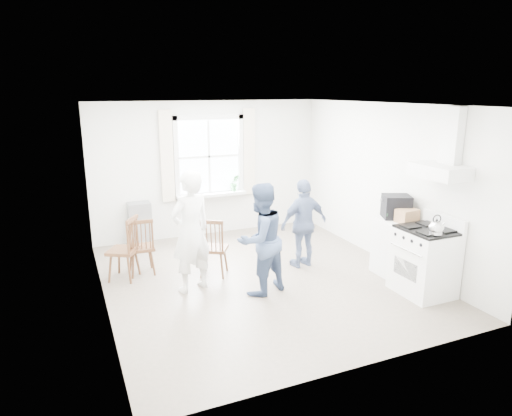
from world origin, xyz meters
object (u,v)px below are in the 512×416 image
(gas_stove, at_px, (424,261))
(windsor_chair_b, at_px, (212,242))
(stereo_stack, at_px, (396,207))
(person_left, at_px, (191,232))
(windsor_chair_c, at_px, (129,241))
(low_cabinet, at_px, (395,247))
(person_right, at_px, (304,223))
(person_mid, at_px, (260,239))
(windsor_chair_a, at_px, (141,241))

(gas_stove, height_order, windsor_chair_b, gas_stove)
(stereo_stack, bearing_deg, windsor_chair_b, 160.17)
(person_left, bearing_deg, windsor_chair_c, -63.66)
(gas_stove, bearing_deg, low_cabinet, 84.32)
(person_right, bearing_deg, windsor_chair_b, -11.28)
(low_cabinet, bearing_deg, stereo_stack, 75.19)
(person_mid, bearing_deg, person_right, -167.33)
(stereo_stack, relative_size, windsor_chair_c, 0.51)
(person_left, bearing_deg, windsor_chair_b, -160.73)
(windsor_chair_c, distance_m, person_right, 2.73)
(low_cabinet, distance_m, stereo_stack, 0.63)
(stereo_stack, bearing_deg, windsor_chair_a, 158.44)
(windsor_chair_a, bearing_deg, person_mid, -41.58)
(stereo_stack, bearing_deg, person_right, 144.41)
(windsor_chair_c, bearing_deg, stereo_stack, -19.80)
(windsor_chair_b, height_order, person_right, person_right)
(gas_stove, xyz_separation_m, low_cabinet, (0.07, 0.70, -0.03))
(stereo_stack, bearing_deg, windsor_chair_c, 160.20)
(windsor_chair_c, xyz_separation_m, person_left, (0.76, -0.75, 0.27))
(gas_stove, distance_m, stereo_stack, 0.96)
(gas_stove, relative_size, windsor_chair_a, 1.22)
(low_cabinet, bearing_deg, windsor_chair_c, 159.36)
(windsor_chair_b, xyz_separation_m, windsor_chair_c, (-1.17, 0.42, 0.03))
(person_left, distance_m, person_mid, 0.98)
(gas_stove, bearing_deg, windsor_chair_a, 148.24)
(gas_stove, distance_m, windsor_chair_c, 4.29)
(windsor_chair_c, bearing_deg, gas_stove, -29.77)
(gas_stove, relative_size, windsor_chair_c, 1.14)
(gas_stove, xyz_separation_m, person_mid, (-2.10, 0.92, 0.31))
(low_cabinet, xyz_separation_m, person_right, (-1.12, 0.87, 0.27))
(person_left, relative_size, person_right, 1.21)
(windsor_chair_a, height_order, person_left, person_left)
(person_mid, xyz_separation_m, person_right, (1.05, 0.65, -0.07))
(low_cabinet, bearing_deg, windsor_chair_a, 157.57)
(stereo_stack, relative_size, person_right, 0.35)
(windsor_chair_c, bearing_deg, person_mid, -36.77)
(gas_stove, bearing_deg, person_right, 123.81)
(low_cabinet, relative_size, windsor_chair_c, 0.92)
(gas_stove, bearing_deg, stereo_stack, 83.61)
(person_mid, bearing_deg, low_cabinet, 154.97)
(person_left, bearing_deg, stereo_stack, 149.30)
(person_right, bearing_deg, windsor_chair_c, -17.85)
(gas_stove, xyz_separation_m, person_left, (-2.96, 1.38, 0.39))
(low_cabinet, distance_m, windsor_chair_a, 3.90)
(gas_stove, bearing_deg, person_mid, 156.41)
(gas_stove, xyz_separation_m, stereo_stack, (0.08, 0.76, 0.59))
(windsor_chair_a, bearing_deg, gas_stove, -31.76)
(person_left, bearing_deg, windsor_chair_a, -73.88)
(stereo_stack, height_order, person_right, person_right)
(windsor_chair_b, distance_m, person_left, 0.61)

